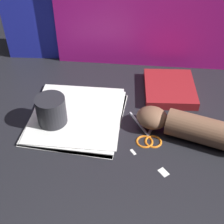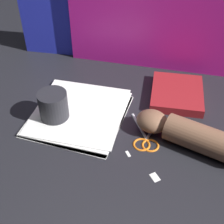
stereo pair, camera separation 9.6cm
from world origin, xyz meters
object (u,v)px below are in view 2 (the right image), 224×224
mug (54,107)px  hand_forearm (189,134)px  paper_stack (79,113)px  book_closed (177,93)px  scissors (146,138)px

mug → hand_forearm: bearing=1.7°
paper_stack → mug: size_ratio=3.14×
book_closed → hand_forearm: bearing=-74.5°
hand_forearm → mug: (-0.42, -0.01, 0.01)m
hand_forearm → mug: mug is taller
paper_stack → mug: 0.09m
mug → book_closed: bearing=32.6°
paper_stack → hand_forearm: bearing=-4.7°
book_closed → hand_forearm: 0.23m
scissors → mug: size_ratio=1.71×
book_closed → mug: size_ratio=2.21×
paper_stack → scissors: paper_stack is taller
paper_stack → mug: mug is taller
paper_stack → book_closed: bearing=32.7°
paper_stack → mug: (-0.07, -0.04, 0.05)m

